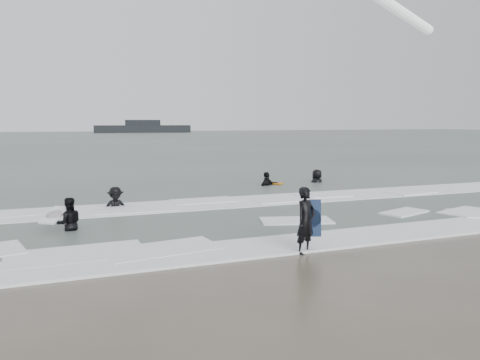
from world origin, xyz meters
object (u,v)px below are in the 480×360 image
object	(u,v)px
vessel_horizon	(143,128)
surfer_right_near	(267,186)
surfer_right_far	(317,183)
surfer_wading	(69,231)
surfer_breaker	(116,209)
surfer_centre	(305,253)

from	to	relation	value
vessel_horizon	surfer_right_near	bearing A→B (deg)	-95.79
surfer_right_far	vessel_horizon	world-z (taller)	vessel_horizon
surfer_wading	vessel_horizon	world-z (taller)	vessel_horizon
surfer_right_near	surfer_right_far	xyz separation A→B (m)	(3.07, 0.21, 0.00)
surfer_breaker	surfer_centre	bearing A→B (deg)	-66.19
surfer_centre	surfer_breaker	xyz separation A→B (m)	(-3.93, 7.92, 0.00)
surfer_wading	surfer_breaker	xyz separation A→B (m)	(1.69, 3.31, 0.00)
surfer_wading	surfer_right_far	bearing A→B (deg)	-154.52
surfer_right_near	vessel_horizon	bearing A→B (deg)	-123.17
surfer_right_near	surfer_right_far	world-z (taller)	same
surfer_wading	surfer_right_near	world-z (taller)	surfer_right_near
surfer_centre	surfer_breaker	size ratio (longest dim) A/B	1.00
surfer_right_far	surfer_right_near	bearing A→B (deg)	-6.61
surfer_right_near	surfer_centre	bearing A→B (deg)	43.53
surfer_right_far	vessel_horizon	xyz separation A→B (m)	(9.62, 124.93, 1.47)
surfer_breaker	vessel_horizon	distance (m)	130.65
surfer_breaker	surfer_right_near	xyz separation A→B (m)	(8.00, 3.85, 0.00)
surfer_right_far	vessel_horizon	bearing A→B (deg)	-104.87
vessel_horizon	surfer_right_far	bearing A→B (deg)	-94.40
surfer_wading	vessel_horizon	xyz separation A→B (m)	(22.38, 132.31, 1.47)
surfer_centre	surfer_right_far	xyz separation A→B (m)	(7.14, 11.98, 0.00)
surfer_centre	surfer_wading	world-z (taller)	surfer_centre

